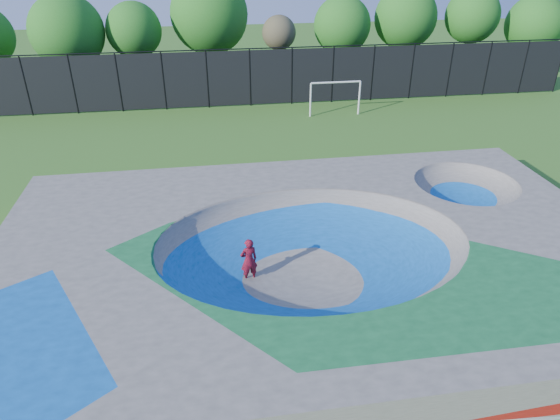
{
  "coord_description": "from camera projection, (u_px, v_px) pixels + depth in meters",
  "views": [
    {
      "loc": [
        -3.37,
        -14.31,
        10.65
      ],
      "look_at": [
        -0.67,
        3.0,
        1.1
      ],
      "focal_mm": 32.0,
      "sensor_mm": 36.0,
      "label": 1
    }
  ],
  "objects": [
    {
      "name": "ground",
      "position": [
        311.0,
        275.0,
        17.97
      ],
      "size": [
        120.0,
        120.0,
        0.0
      ],
      "primitive_type": "plane",
      "color": "#2F5F1A",
      "rests_on": "ground"
    },
    {
      "name": "skate_deck",
      "position": [
        312.0,
        257.0,
        17.61
      ],
      "size": [
        22.0,
        14.0,
        1.5
      ],
      "primitive_type": "cube",
      "color": "gray",
      "rests_on": "ground"
    },
    {
      "name": "skater",
      "position": [
        249.0,
        260.0,
        17.28
      ],
      "size": [
        0.7,
        0.55,
        1.7
      ],
      "primitive_type": "imported",
      "rotation": [
        0.0,
        0.0,
        3.39
      ],
      "color": "red",
      "rests_on": "ground"
    },
    {
      "name": "skateboard",
      "position": [
        250.0,
        280.0,
        17.67
      ],
      "size": [
        0.8,
        0.32,
        0.05
      ],
      "primitive_type": "cube",
      "rotation": [
        0.0,
        0.0,
        0.13
      ],
      "color": "black",
      "rests_on": "ground"
    },
    {
      "name": "soccer_goal",
      "position": [
        335.0,
        92.0,
        33.43
      ],
      "size": [
        3.51,
        0.12,
        2.32
      ],
      "color": "silver",
      "rests_on": "ground"
    },
    {
      "name": "fence",
      "position": [
        250.0,
        76.0,
        35.18
      ],
      "size": [
        48.09,
        0.09,
        4.04
      ],
      "color": "black",
      "rests_on": "ground"
    },
    {
      "name": "treeline",
      "position": [
        220.0,
        24.0,
        38.13
      ],
      "size": [
        52.72,
        7.51,
        8.49
      ],
      "color": "#493924",
      "rests_on": "ground"
    }
  ]
}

